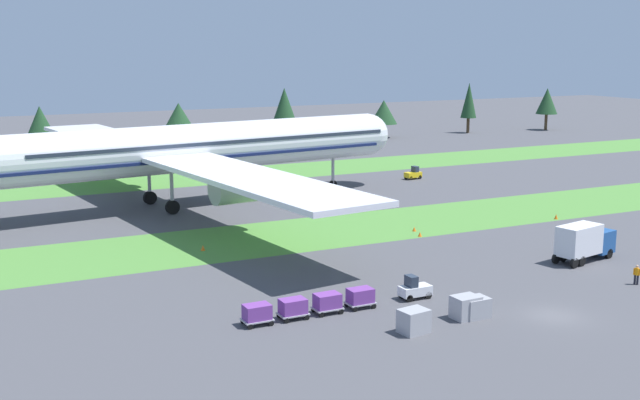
{
  "coord_description": "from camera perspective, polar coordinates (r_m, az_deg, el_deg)",
  "views": [
    {
      "loc": [
        -41.55,
        -44.0,
        20.29
      ],
      "look_at": [
        -4.69,
        30.67,
        4.0
      ],
      "focal_mm": 44.86,
      "sensor_mm": 36.0,
      "label": 1
    }
  ],
  "objects": [
    {
      "name": "ground_plane",
      "position": [
        63.83,
        16.34,
        -7.93
      ],
      "size": [
        400.0,
        400.0,
        0.0
      ],
      "primitive_type": "plane",
      "color": "#47474C"
    },
    {
      "name": "grass_strip_near",
      "position": [
        89.53,
        2.13,
        -2.04
      ],
      "size": [
        320.0,
        14.45,
        0.01
      ],
      "primitive_type": "cube",
      "color": "#4C8438",
      "rests_on": "ground"
    },
    {
      "name": "grass_strip_far",
      "position": [
        126.33,
        -6.72,
        1.75
      ],
      "size": [
        320.0,
        14.45,
        0.01
      ],
      "primitive_type": "cube",
      "color": "#4C8438",
      "rests_on": "ground"
    },
    {
      "name": "airliner",
      "position": [
        101.48,
        -10.34,
        3.6
      ],
      "size": [
        65.83,
        81.03,
        20.71
      ],
      "rotation": [
        0.0,
        0.0,
        -1.45
      ],
      "color": "white",
      "rests_on": "ground"
    },
    {
      "name": "baggage_tug",
      "position": [
        65.44,
        6.75,
        -6.32
      ],
      "size": [
        2.61,
        1.32,
        1.97
      ],
      "rotation": [
        0.0,
        0.0,
        -1.56
      ],
      "color": "silver",
      "rests_on": "ground"
    },
    {
      "name": "cargo_dolly_lead",
      "position": [
        62.9,
        2.9,
        -6.88
      ],
      "size": [
        2.21,
        1.51,
        1.55
      ],
      "rotation": [
        0.0,
        0.0,
        -1.56
      ],
      "color": "#A3A3A8",
      "rests_on": "ground"
    },
    {
      "name": "cargo_dolly_second",
      "position": [
        61.58,
        0.53,
        -7.26
      ],
      "size": [
        2.21,
        1.51,
        1.55
      ],
      "rotation": [
        0.0,
        0.0,
        -1.56
      ],
      "color": "#A3A3A8",
      "rests_on": "ground"
    },
    {
      "name": "cargo_dolly_third",
      "position": [
        60.38,
        -1.94,
        -7.65
      ],
      "size": [
        2.21,
        1.51,
        1.55
      ],
      "rotation": [
        0.0,
        0.0,
        -1.56
      ],
      "color": "#A3A3A8",
      "rests_on": "ground"
    },
    {
      "name": "cargo_dolly_fourth",
      "position": [
        59.3,
        -4.51,
        -8.03
      ],
      "size": [
        2.21,
        1.51,
        1.55
      ],
      "rotation": [
        0.0,
        0.0,
        -1.56
      ],
      "color": "#A3A3A8",
      "rests_on": "ground"
    },
    {
      "name": "catering_truck",
      "position": [
        79.88,
        18.35,
        -2.78
      ],
      "size": [
        7.28,
        3.68,
        3.58
      ],
      "rotation": [
        0.0,
        0.0,
        -1.36
      ],
      "color": "#1E4C8E",
      "rests_on": "ground"
    },
    {
      "name": "pushback_tractor",
      "position": [
        122.85,
        6.68,
        1.87
      ],
      "size": [
        2.74,
        1.62,
        1.97
      ],
      "rotation": [
        0.0,
        0.0,
        1.7
      ],
      "color": "yellow",
      "rests_on": "ground"
    },
    {
      "name": "ground_crew_marshaller",
      "position": [
        85.53,
        18.05,
        -2.56
      ],
      "size": [
        0.51,
        0.36,
        1.74
      ],
      "rotation": [
        0.0,
        0.0,
        3.6
      ],
      "color": "black",
      "rests_on": "ground"
    },
    {
      "name": "ground_crew_loader",
      "position": [
        73.84,
        21.65,
        -4.92
      ],
      "size": [
        0.36,
        0.48,
        1.74
      ],
      "rotation": [
        0.0,
        0.0,
        2.18
      ],
      "color": "black",
      "rests_on": "ground"
    },
    {
      "name": "uld_container_0",
      "position": [
        58.0,
        6.71,
        -8.58
      ],
      "size": [
        2.2,
        1.86,
        1.72
      ],
      "primitive_type": "cube",
      "rotation": [
        0.0,
        0.0,
        0.14
      ],
      "color": "#A3A3A8",
      "rests_on": "ground"
    },
    {
      "name": "uld_container_1",
      "position": [
        61.46,
        10.35,
        -7.54
      ],
      "size": [
        2.06,
        1.67,
        1.74
      ],
      "primitive_type": "cube",
      "rotation": [
        0.0,
        0.0,
        0.04
      ],
      "color": "#A3A3A8",
      "rests_on": "ground"
    },
    {
      "name": "uld_container_2",
      "position": [
        61.87,
        10.99,
        -7.53
      ],
      "size": [
        2.0,
        1.6,
        1.55
      ],
      "primitive_type": "cube",
      "rotation": [
        0.0,
        0.0,
        0.0
      ],
      "color": "#A3A3A8",
      "rests_on": "ground"
    },
    {
      "name": "taxiway_marker_0",
      "position": [
        80.75,
        -8.35,
        -3.4
      ],
      "size": [
        0.44,
        0.44,
        0.57
      ],
      "primitive_type": "cone",
      "color": "orange",
      "rests_on": "ground"
    },
    {
      "name": "taxiway_marker_1",
      "position": [
        88.69,
        6.75,
        -2.07
      ],
      "size": [
        0.44,
        0.44,
        0.49
      ],
      "primitive_type": "cone",
      "color": "orange",
      "rests_on": "ground"
    },
    {
      "name": "taxiway_marker_2",
      "position": [
        86.36,
        7.14,
        -2.44
      ],
      "size": [
        0.44,
        0.44,
        0.5
      ],
      "primitive_type": "cone",
      "color": "orange",
      "rests_on": "ground"
    },
    {
      "name": "taxiway_marker_3",
      "position": [
        98.19,
        16.49,
        -1.14
      ],
      "size": [
        0.44,
        0.44,
        0.59
      ],
      "primitive_type": "cone",
      "color": "orange",
      "rests_on": "ground"
    },
    {
      "name": "distant_tree_line",
      "position": [
        154.12,
        -12.12,
        5.79
      ],
      "size": [
        192.53,
        11.11,
        11.55
      ],
      "color": "#4C3823",
      "rests_on": "ground"
    }
  ]
}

